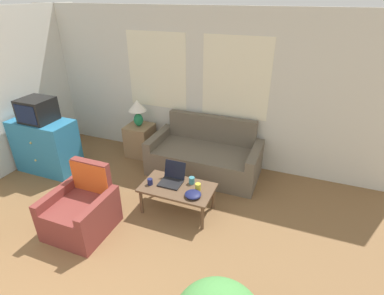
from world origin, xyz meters
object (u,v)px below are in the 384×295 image
cup_navy (198,187)px  armchair (83,211)px  television (37,110)px  snack_bowl (193,194)px  cup_white (150,182)px  table_lamp (137,109)px  coffee_table (177,189)px  cup_yellow (192,180)px  couch (205,157)px  laptop (172,178)px

cup_navy → armchair: bearing=-148.1°
television → snack_bowl: television is taller
cup_navy → cup_white: bearing=-169.6°
cup_navy → snack_bowl: size_ratio=0.44×
table_lamp → coffee_table: 1.92m
cup_yellow → snack_bowl: 0.30m
couch → laptop: 1.07m
cup_white → laptop: bearing=33.9°
cup_yellow → snack_bowl: (0.12, -0.27, -0.02)m
couch → laptop: size_ratio=5.69×
armchair → laptop: (0.88, 0.85, 0.20)m
television → couch: bearing=20.2°
coffee_table → cup_white: cup_white is taller
couch → table_lamp: table_lamp is taller
coffee_table → cup_yellow: (0.15, 0.15, 0.09)m
couch → snack_bowl: 1.30m
cup_yellow → cup_white: bearing=-156.2°
couch → snack_bowl: size_ratio=8.39×
cup_navy → couch: bearing=104.1°
armchair → television: 1.99m
television → snack_bowl: 2.89m
table_lamp → coffee_table: table_lamp is taller
table_lamp → cup_white: bearing=-54.8°
television → cup_navy: bearing=-3.5°
coffee_table → laptop: (-0.12, 0.09, 0.10)m
laptop → cup_navy: size_ratio=3.34×
television → table_lamp: television is taller
armchair → laptop: size_ratio=2.68×
armchair → cup_yellow: bearing=38.4°
coffee_table → cup_navy: size_ratio=10.39×
coffee_table → laptop: bearing=142.5°
cup_white → cup_yellow: bearing=23.8°
television → cup_navy: (2.81, -0.17, -0.65)m
couch → cup_navy: size_ratio=19.00×
armchair → cup_yellow: size_ratio=8.87×
table_lamp → cup_white: size_ratio=5.54×
laptop → cup_white: size_ratio=3.63×
laptop → cup_yellow: size_ratio=3.31×
table_lamp → television: bearing=-138.4°
television → table_lamp: bearing=41.6°
laptop → cup_white: 0.31m
couch → cup_navy: couch is taller
armchair → cup_white: armchair is taller
couch → armchair: bearing=-117.9°
television → cup_white: size_ratio=5.47×
couch → television: bearing=-159.8°
armchair → coffee_table: 1.26m
cup_navy → coffee_table: bearing=-172.4°
television → table_lamp: 1.60m
coffee_table → cup_navy: 0.30m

